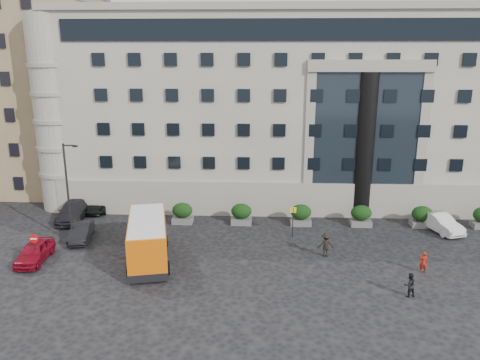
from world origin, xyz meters
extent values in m
plane|color=black|center=(0.00, 0.00, 0.00)|extent=(120.00, 120.00, 0.00)
cube|color=gray|center=(6.00, 22.00, 9.00)|extent=(44.00, 24.00, 18.00)
cylinder|color=black|center=(12.00, 10.30, 6.50)|extent=(1.80, 1.80, 13.00)
cube|color=olive|center=(-24.00, 20.00, 10.00)|extent=(14.00, 14.00, 20.00)
cube|color=brown|center=(-27.00, 38.00, 11.00)|extent=(13.00, 13.00, 22.00)
cube|color=#535350|center=(-4.00, 7.80, 0.25)|extent=(1.80, 1.20, 0.50)
ellipsoid|color=black|center=(-4.00, 7.80, 1.17)|extent=(1.80, 1.26, 1.34)
cube|color=#535350|center=(1.20, 7.80, 0.25)|extent=(1.80, 1.20, 0.50)
ellipsoid|color=black|center=(1.20, 7.80, 1.17)|extent=(1.80, 1.26, 1.34)
cube|color=#535350|center=(6.40, 7.80, 0.25)|extent=(1.80, 1.20, 0.50)
ellipsoid|color=black|center=(6.40, 7.80, 1.17)|extent=(1.80, 1.26, 1.34)
cube|color=#535350|center=(11.60, 7.80, 0.25)|extent=(1.80, 1.20, 0.50)
ellipsoid|color=black|center=(11.60, 7.80, 1.17)|extent=(1.80, 1.26, 1.34)
cube|color=#535350|center=(16.80, 7.80, 0.25)|extent=(1.80, 1.20, 0.50)
ellipsoid|color=black|center=(16.80, 7.80, 1.17)|extent=(1.80, 1.26, 1.34)
cylinder|color=#262628|center=(-12.00, 3.00, 4.00)|extent=(0.16, 0.16, 8.00)
cylinder|color=#262628|center=(-11.55, 3.00, 7.85)|extent=(0.90, 0.12, 0.12)
cube|color=black|center=(-11.10, 3.00, 7.80)|extent=(0.35, 0.18, 0.14)
cylinder|color=#262628|center=(5.50, 5.00, 1.25)|extent=(0.08, 0.08, 2.50)
cube|color=yellow|center=(5.50, 5.00, 2.30)|extent=(0.50, 0.06, 0.45)
cylinder|color=#262628|center=(-13.00, -1.00, 1.10)|extent=(0.08, 0.08, 2.20)
cylinder|color=red|center=(-13.00, -1.06, 2.00)|extent=(0.64, 0.05, 0.64)
cube|color=white|center=(-13.00, -1.10, 2.00)|extent=(0.45, 0.04, 0.10)
cube|color=#CC5809|center=(-5.21, 0.00, 1.83)|extent=(4.16, 7.89, 2.56)
cube|color=black|center=(-5.21, 0.00, 0.45)|extent=(4.20, 7.94, 0.55)
cube|color=black|center=(-5.21, 0.00, 2.09)|extent=(3.85, 6.29, 1.13)
cube|color=silver|center=(-5.21, 0.00, 3.06)|extent=(3.95, 7.50, 0.18)
cylinder|color=black|center=(-5.94, -2.63, 0.45)|extent=(0.47, 0.94, 0.90)
cylinder|color=black|center=(-3.43, -2.06, 0.45)|extent=(0.47, 0.94, 0.90)
cylinder|color=black|center=(-6.99, 2.06, 0.45)|extent=(0.47, 0.94, 0.90)
cylinder|color=black|center=(-4.48, 2.63, 0.45)|extent=(0.47, 0.94, 0.90)
cube|color=maroon|center=(-17.66, 17.73, 1.39)|extent=(2.60, 3.53, 2.23)
cube|color=maroon|center=(-17.25, 15.44, 1.03)|extent=(2.19, 1.76, 1.52)
cube|color=black|center=(-17.13, 14.83, 1.34)|extent=(1.69, 0.42, 0.72)
cylinder|color=black|center=(-18.23, 15.36, 0.38)|extent=(0.36, 0.78, 0.75)
cylinder|color=black|center=(-16.29, 15.71, 0.38)|extent=(0.36, 0.78, 0.75)
cylinder|color=black|center=(-18.75, 18.26, 0.38)|extent=(0.36, 0.78, 0.75)
cylinder|color=black|center=(-16.82, 18.61, 0.38)|extent=(0.36, 0.78, 0.75)
imported|color=maroon|center=(-13.37, -0.46, 0.73)|extent=(1.95, 4.36, 1.46)
imported|color=black|center=(-11.50, 3.58, 0.68)|extent=(2.10, 4.31, 1.36)
imported|color=black|center=(-14.03, 8.31, 0.79)|extent=(2.88, 5.67, 1.58)
imported|color=black|center=(-12.68, 10.77, 0.64)|extent=(2.67, 4.82, 1.28)
imported|color=silver|center=(17.99, 6.83, 0.75)|extent=(3.02, 4.83, 1.50)
imported|color=maroon|center=(14.00, -1.08, 0.76)|extent=(0.60, 0.44, 1.53)
imported|color=black|center=(12.05, -4.43, 0.79)|extent=(0.90, 0.79, 1.57)
imported|color=black|center=(7.69, 1.29, 0.91)|extent=(1.19, 0.70, 1.83)
camera|label=1|loc=(2.73, -30.85, 14.60)|focal=35.00mm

